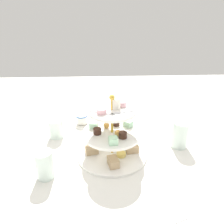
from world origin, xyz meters
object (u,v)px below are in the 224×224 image
(butter_knife_right, at_px, (128,118))
(water_glass_mid_back, at_px, (45,165))
(teacup_with_saucer, at_px, (82,120))
(water_glass_tall_right, at_px, (180,134))
(tiered_serving_stand, at_px, (112,138))
(water_glass_short_left, at_px, (56,129))

(butter_knife_right, bearing_deg, water_glass_mid_back, 72.18)
(teacup_with_saucer, bearing_deg, water_glass_tall_right, -27.61)
(teacup_with_saucer, xyz_separation_m, water_glass_mid_back, (-0.09, -0.38, 0.03))
(tiered_serving_stand, distance_m, water_glass_short_left, 0.29)
(water_glass_short_left, bearing_deg, tiered_serving_stand, -31.09)
(water_glass_short_left, bearing_deg, water_glass_mid_back, -86.99)
(tiered_serving_stand, distance_m, butter_knife_right, 0.34)
(water_glass_tall_right, bearing_deg, tiered_serving_stand, -171.01)
(teacup_with_saucer, distance_m, butter_knife_right, 0.25)
(tiered_serving_stand, xyz_separation_m, teacup_with_saucer, (-0.14, 0.26, -0.05))
(water_glass_mid_back, bearing_deg, water_glass_tall_right, 17.10)
(water_glass_short_left, xyz_separation_m, water_glass_mid_back, (0.01, -0.26, 0.01))
(water_glass_short_left, height_order, teacup_with_saucer, water_glass_short_left)
(butter_knife_right, relative_size, water_glass_mid_back, 1.71)
(water_glass_short_left, bearing_deg, water_glass_tall_right, -11.09)
(water_glass_short_left, bearing_deg, butter_knife_right, 26.22)
(water_glass_tall_right, xyz_separation_m, water_glass_short_left, (-0.53, 0.10, -0.02))
(tiered_serving_stand, distance_m, water_glass_tall_right, 0.29)
(butter_knife_right, bearing_deg, water_glass_tall_right, 142.89)
(tiered_serving_stand, relative_size, water_glass_tall_right, 2.44)
(water_glass_tall_right, relative_size, butter_knife_right, 0.66)
(water_glass_tall_right, height_order, butter_knife_right, water_glass_tall_right)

